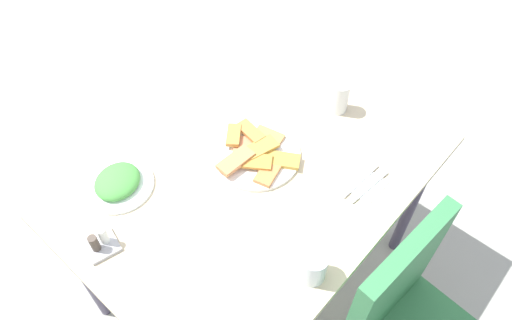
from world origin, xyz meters
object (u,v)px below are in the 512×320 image
Objects in this scene: paper_napkin at (364,184)px; condiment_caddy at (101,243)px; spoon at (369,186)px; drinking_glass at (313,266)px; fork at (359,180)px; dining_table at (256,187)px; salad_plate_greens at (118,182)px; pide_platter at (255,154)px; soda_can at (339,97)px.

paper_napkin is 1.06× the size of condiment_caddy.
spoon is at bearing 90.00° from paper_napkin.
drinking_glass reaches higher than fork.
fork is at bearing -90.00° from paper_napkin.
dining_table is 0.38m from spoon.
salad_plate_greens is (0.34, -0.29, 0.10)m from dining_table.
drinking_glass is at bearing 16.24° from fork.
pide_platter is 2.97× the size of drinking_glass.
spoon is (-0.53, 0.60, -0.01)m from salad_plate_greens.
spoon is (-0.20, 0.31, 0.09)m from dining_table.
paper_napkin is 0.02m from fork.
soda_can is at bearing -122.11° from spoon.
soda_can is (-0.37, 0.08, 0.05)m from pide_platter.
fork is 1.02× the size of spoon.
soda_can is 0.69× the size of spoon.
drinking_glass is 0.94× the size of condiment_caddy.
drinking_glass reaches higher than spoon.
drinking_glass is 0.37m from spoon.
paper_napkin is at bearing 124.03° from dining_table.
soda_can is 0.67m from drinking_glass.
fork is (-0.37, -0.08, -0.05)m from drinking_glass.
salad_plate_greens reaches higher than dining_table.
salad_plate_greens reaches higher than spoon.
spoon is (0.00, 0.02, 0.00)m from paper_napkin.
drinking_glass is at bearing 64.73° from dining_table.
paper_napkin is at bearing 50.26° from soda_can.
spoon is (-0.15, 0.36, -0.01)m from pide_platter.
pide_platter is 2.51× the size of soda_can.
paper_napkin is (-0.53, 0.58, -0.02)m from salad_plate_greens.
drinking_glass is at bearing 10.39° from paper_napkin.
fork is (-0.53, 0.57, -0.01)m from salad_plate_greens.
drinking_glass is 0.37m from paper_napkin.
dining_table is at bearing -51.77° from spoon.
pide_platter is 2.63× the size of paper_napkin.
paper_napkin is 0.02m from spoon.
pide_platter is 0.37m from paper_napkin.
drinking_glass is 0.57× the size of fork.
soda_can reaches higher than fork.
drinking_glass is at bearing 104.34° from salad_plate_greens.
drinking_glass is 0.38m from fork.
condiment_caddy is at bearing -32.38° from paper_napkin.
soda_can is at bearing 168.27° from pide_platter.
pide_platter reaches higher than paper_napkin.
condiment_caddy reaches higher than fork.
paper_napkin is 0.64× the size of fork.
fork is at bearing 148.68° from condiment_caddy.
salad_plate_greens is 1.85× the size of soda_can.
soda_can is (-0.42, 0.03, 0.14)m from dining_table.
salad_plate_greens is at bearing -75.66° from drinking_glass.
fork is at bearing 133.17° from salad_plate_greens.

